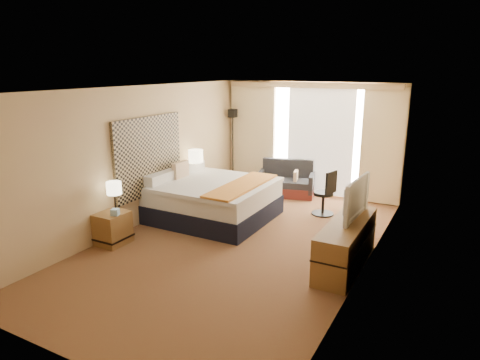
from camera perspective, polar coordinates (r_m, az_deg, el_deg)
The scene contains 21 objects.
floor at distance 7.42m, azimuth -0.12°, elevation -8.34°, with size 4.20×7.00×0.02m, color #501916.
ceiling at distance 6.83m, azimuth -0.13°, elevation 12.14°, with size 4.20×7.00×0.02m, color silver.
wall_back at distance 10.16m, azimuth 9.39°, elevation 5.49°, with size 4.20×0.02×2.60m, color tan.
wall_front at distance 4.41m, azimuth -22.63°, elevation -7.97°, with size 4.20×0.02×2.60m, color tan.
wall_left at distance 8.20m, azimuth -13.14°, elevation 3.05°, with size 0.02×7.00×2.60m, color tan.
wall_right at distance 6.31m, azimuth 16.86°, elevation -0.70°, with size 0.02×7.00×2.60m, color tan.
headboard at distance 8.33m, azimuth -12.02°, elevation 3.15°, with size 0.06×1.85×1.50m, color black.
nightstand_left at distance 7.60m, azimuth -16.61°, elevation -6.19°, with size 0.45×0.52×0.55m, color brown.
nightstand_right at distance 9.42m, azimuth -5.91°, elevation -1.54°, with size 0.45×0.52×0.55m, color brown.
media_dresser at distance 6.68m, azimuth 13.96°, elevation -8.29°, with size 0.50×1.80×0.70m, color brown.
window at distance 10.06m, azimuth 10.69°, elevation 5.44°, with size 2.30×0.02×2.30m, color silver.
curtains at distance 10.04m, azimuth 9.19°, elevation 6.01°, with size 4.12×0.19×2.56m.
bed at distance 8.48m, azimuth -3.68°, elevation -2.55°, with size 2.19×2.01×1.07m.
loveseat at distance 10.09m, azimuth 6.19°, elevation -0.48°, with size 1.42×0.99×0.81m.
floor_lamp at distance 10.62m, azimuth -0.97°, elevation 6.41°, with size 0.24×0.24×1.92m.
desk_chair at distance 8.79m, azimuth 11.34°, elevation -2.01°, with size 0.45×0.45×0.93m.
lamp_left at distance 7.43m, azimuth -16.45°, elevation -1.13°, with size 0.25×0.25×0.53m.
lamp_right at distance 9.21m, azimuth -5.92°, elevation 3.11°, with size 0.31×0.31×0.66m.
tissue_box at distance 7.36m, azimuth -16.32°, elevation -4.13°, with size 0.12×0.12×0.11m, color #9CCDF2.
telephone at distance 9.38m, azimuth -5.39°, elevation 0.38°, with size 0.18×0.14×0.07m, color black.
television at distance 6.70m, azimuth 14.46°, elevation -2.26°, with size 1.07×0.14×0.61m, color black.
Camera 1 is at (3.26, -5.99, 2.93)m, focal length 32.00 mm.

